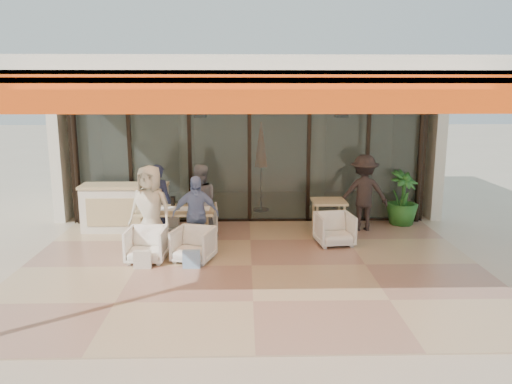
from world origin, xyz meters
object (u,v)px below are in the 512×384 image
Objects in this scene: dining_table at (176,212)px; diner_grey at (200,202)px; chair_far_left at (163,218)px; side_table at (329,205)px; host_counter at (125,207)px; side_chair at (335,228)px; chair_near_left at (146,243)px; potted_palm at (402,198)px; chair_far_right at (202,217)px; diner_cream at (150,210)px; standing_woman at (364,193)px; chair_near_right at (193,243)px; diner_navy at (159,202)px; diner_periwinkle at (196,215)px.

diner_grey is (0.43, 0.44, 0.09)m from dining_table.
side_table reaches higher than chair_far_left.
host_counter reaches higher than side_chair.
chair_near_left is 5.83m from potted_palm.
host_counter is 2.76× the size of chair_far_right.
chair_near_left is 0.93× the size of side_table.
diner_cream is at bearing -161.03° from potted_palm.
chair_near_left is 0.70m from diner_cream.
standing_woman is at bearing 162.45° from chair_far_left.
chair_far_right is at bearing -2.97° from host_counter.
chair_near_right reaches higher than chair_far_left.
chair_near_left is 1.69m from diner_grey.
chair_far_left is 0.36× the size of standing_woman.
diner_navy is 1.01× the size of diner_grey.
chair_near_right is 0.41× the size of diner_cream.
diner_navy is at bearing -7.71° from diner_grey.
diner_navy is at bearing 126.86° from diner_periwinkle.
diner_cream is (-0.84, -1.40, 0.50)m from chair_far_right.
chair_near_left reaches higher than chair_near_right.
potted_palm is at bearing 43.92° from chair_near_right.
chair_far_left is 0.41× the size of diner_periwinkle.
chair_near_right is 0.96× the size of side_chair.
chair_far_right is 0.40× the size of standing_woman.
chair_near_left is at bearing -173.55° from side_chair.
standing_woman is at bearing 15.81° from diner_periwinkle.
chair_near_left is (0.00, -1.90, 0.04)m from chair_far_left.
chair_far_left is 3.68m from side_chair.
host_counter is 2.24m from diner_periwinkle.
diner_navy reaches higher than dining_table.
standing_woman is (3.50, 1.91, 0.49)m from chair_near_right.
chair_far_right is 1.90m from chair_near_right.
standing_woman is 1.10m from potted_palm.
side_chair is 0.43× the size of standing_woman.
chair_far_right is 4.52m from potted_palm.
chair_far_left is 0.84m from chair_far_right.
dining_table is 3.15m from side_chair.
chair_far_right reaches higher than chair_far_left.
host_counter is at bearing 115.01° from chair_near_left.
diner_navy is 2.19× the size of side_chair.
potted_palm is (5.33, 0.93, -0.16)m from diner_navy.
side_chair is (2.70, 0.89, 0.01)m from chair_near_right.
diner_navy is 3.55m from side_table.
dining_table is 5.11m from potted_palm.
chair_near_left is at bearing -163.53° from chair_near_right.
diner_grey is at bearing -160.79° from diner_navy.
standing_woman is (0.80, 0.27, 0.20)m from side_table.
chair_near_right is at bearing -65.87° from dining_table.
potted_palm reaches higher than host_counter.
chair_near_left reaches higher than chair_far_left.
chair_far_right is 0.53× the size of potted_palm.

